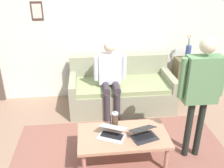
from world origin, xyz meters
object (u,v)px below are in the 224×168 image
couch (121,91)px  laptop_center (112,133)px  side_shelf (185,78)px  person_seated (110,75)px  coffee_table (123,137)px  laptop_left (144,134)px  french_press (115,120)px  flower_vase (188,50)px  person_standing (201,85)px

couch → laptop_center: couch is taller
side_shelf → person_seated: person_seated is taller
coffee_table → side_shelf: side_shelf is taller
laptop_center → laptop_left: bearing=170.1°
french_press → laptop_center: bearing=72.4°
side_shelf → flower_vase: 0.57m
flower_vase → french_press: bearing=43.9°
laptop_center → person_standing: 1.24m
coffee_table → laptop_center: (0.14, 0.01, 0.08)m
laptop_left → french_press: (0.33, -0.26, 0.07)m
coffee_table → person_seated: 1.28m
laptop_center → person_seated: person_seated is taller
french_press → person_seated: bearing=-92.6°
flower_vase → person_seated: size_ratio=0.36×
laptop_left → french_press: 0.43m
coffee_table → flower_vase: (-1.48, -1.69, 0.60)m
coffee_table → person_standing: person_standing is taller
french_press → side_shelf: side_shelf is taller
coffee_table → flower_vase: 2.32m
side_shelf → laptop_left: bearing=55.0°
french_press → flower_vase: flower_vase is taller
laptop_left → laptop_center: laptop_center is taller
person_standing → couch: bearing=-62.6°
coffee_table → laptop_center: bearing=3.3°
couch → coffee_table: (0.19, 1.45, 0.06)m
laptop_left → person_seated: 1.36m
coffee_table → laptop_left: 0.28m
person_seated → side_shelf: bearing=-163.0°
coffee_table → person_standing: bearing=179.8°
laptop_left → french_press: size_ratio=1.50×
side_shelf → coffee_table: bearing=48.7°
laptop_center → flower_vase: size_ratio=0.92×
flower_vase → laptop_center: bearing=46.2°
laptop_left → coffee_table: bearing=-17.0°
french_press → person_seated: 1.06m
laptop_left → french_press: french_press is taller
person_standing → person_seated: 1.60m
couch → laptop_center: (0.33, 1.46, 0.14)m
laptop_left → flower_vase: bearing=-124.9°
couch → laptop_center: bearing=77.2°
french_press → flower_vase: (-1.56, -1.51, 0.45)m
laptop_center → french_press: french_press is taller
coffee_table → french_press: french_press is taller
couch → french_press: bearing=77.9°
laptop_center → side_shelf: (-1.63, -1.69, -0.05)m
couch → flower_vase: flower_vase is taller
laptop_center → person_standing: size_ratio=0.25×
couch → person_standing: size_ratio=1.12×
flower_vase → person_standing: size_ratio=0.28×
person_seated → person_standing: bearing=128.6°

